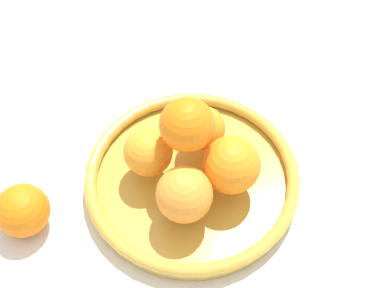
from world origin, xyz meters
name	(u,v)px	position (x,y,z in m)	size (l,w,h in m)	color
ground_plane	(192,184)	(0.00, 0.00, 0.00)	(4.00, 4.00, 0.00)	silver
fruit_bowl	(192,178)	(0.00, 0.00, 0.02)	(0.31, 0.31, 0.03)	gold
orange_pile	(193,155)	(0.01, 0.00, 0.08)	(0.19, 0.19, 0.13)	orange
stray_orange	(23,210)	(0.13, -0.20, 0.04)	(0.07, 0.07, 0.07)	orange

